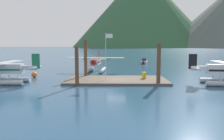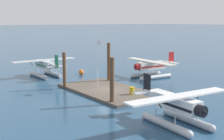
# 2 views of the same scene
# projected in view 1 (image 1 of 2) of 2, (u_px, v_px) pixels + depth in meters

# --- Properties ---
(ground_plane) EXTENTS (1200.00, 1200.00, 0.00)m
(ground_plane) POSITION_uv_depth(u_px,v_px,m) (117.00, 81.00, 30.66)
(ground_plane) COLOR navy
(dock_platform) EXTENTS (13.57, 7.29, 0.30)m
(dock_platform) POSITION_uv_depth(u_px,v_px,m) (117.00, 80.00, 30.65)
(dock_platform) COLOR brown
(dock_platform) RESTS_ON ground
(piling_near_left) EXTENTS (0.46, 0.46, 4.80)m
(piling_near_left) POSITION_uv_depth(u_px,v_px,m) (77.00, 66.00, 26.88)
(piling_near_left) COLOR brown
(piling_near_left) RESTS_ON ground
(piling_near_right) EXTENTS (0.49, 0.49, 5.06)m
(piling_near_right) POSITION_uv_depth(u_px,v_px,m) (159.00, 65.00, 27.23)
(piling_near_right) COLOR brown
(piling_near_right) RESTS_ON ground
(piling_far_left) EXTENTS (0.48, 0.48, 5.75)m
(piling_far_left) POSITION_uv_depth(u_px,v_px,m) (86.00, 59.00, 33.81)
(piling_far_left) COLOR brown
(piling_far_left) RESTS_ON ground
(flagpole) EXTENTS (0.95, 0.10, 6.28)m
(flagpole) POSITION_uv_depth(u_px,v_px,m) (107.00, 51.00, 29.62)
(flagpole) COLOR silver
(flagpole) RESTS_ON dock_platform
(fuel_drum) EXTENTS (0.62, 0.62, 0.88)m
(fuel_drum) POSITION_uv_depth(u_px,v_px,m) (144.00, 75.00, 31.21)
(fuel_drum) COLOR gold
(fuel_drum) RESTS_ON dock_platform
(mooring_buoy) EXTENTS (0.85, 0.85, 0.85)m
(mooring_buoy) POSITION_uv_depth(u_px,v_px,m) (34.00, 75.00, 34.21)
(mooring_buoy) COLOR orange
(mooring_buoy) RESTS_ON ground
(mountain_ridge_centre_peak) EXTENTS (303.08, 303.08, 168.64)m
(mountain_ridge_centre_peak) POSITION_uv_depth(u_px,v_px,m) (142.00, 9.00, 489.61)
(mountain_ridge_centre_peak) COLOR #2D5638
(mountain_ridge_centre_peak) RESTS_ON ground
(seaplane_cream_bow_left) EXTENTS (10.47, 7.97, 3.84)m
(seaplane_cream_bow_left) POSITION_uv_depth(u_px,v_px,m) (96.00, 63.00, 41.32)
(seaplane_cream_bow_left) COLOR #B7BABF
(seaplane_cream_bow_left) RESTS_ON ground
(seaplane_silver_port_aft) EXTENTS (7.98, 10.41, 3.84)m
(seaplane_silver_port_aft) POSITION_uv_depth(u_px,v_px,m) (4.00, 71.00, 28.65)
(seaplane_silver_port_aft) COLOR #B7BABF
(seaplane_silver_port_aft) RESTS_ON ground
(boat_grey_open_north) EXTENTS (2.39, 4.82, 1.50)m
(boat_grey_open_north) POSITION_uv_depth(u_px,v_px,m) (144.00, 62.00, 58.86)
(boat_grey_open_north) COLOR gray
(boat_grey_open_north) RESTS_ON ground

